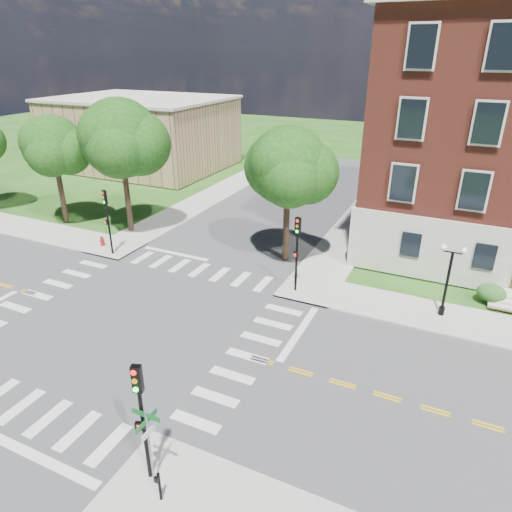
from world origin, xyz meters
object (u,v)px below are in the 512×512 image
at_px(twin_lamp_west, 448,277).
at_px(push_button_post, 159,485).
at_px(traffic_signal_nw, 107,214).
at_px(street_sign_pole, 148,434).
at_px(traffic_signal_se, 141,409).
at_px(fire_hydrant, 102,241).
at_px(traffic_signal_ne, 297,245).

relative_size(twin_lamp_west, push_button_post, 3.53).
distance_m(traffic_signal_nw, street_sign_pole, 20.53).
xyz_separation_m(traffic_signal_se, fire_hydrant, (-15.93, 15.26, -2.72)).
distance_m(push_button_post, fire_hydrant, 23.12).
bearing_deg(traffic_signal_ne, street_sign_pole, -88.49).
bearing_deg(traffic_signal_se, fire_hydrant, 136.24).
distance_m(traffic_signal_ne, street_sign_pole, 15.01).
bearing_deg(fire_hydrant, traffic_signal_nw, -26.64).
bearing_deg(traffic_signal_se, street_sign_pole, -20.27).
height_order(traffic_signal_ne, traffic_signal_nw, same).
relative_size(traffic_signal_ne, push_button_post, 4.00).
xyz_separation_m(street_sign_pole, push_button_post, (0.64, -0.50, -1.51)).
bearing_deg(twin_lamp_west, fire_hydrant, -178.89).
xyz_separation_m(traffic_signal_ne, push_button_post, (1.03, -15.48, -2.39)).
bearing_deg(twin_lamp_west, push_button_post, -114.51).
bearing_deg(push_button_post, traffic_signal_nw, 135.24).
bearing_deg(traffic_signal_nw, street_sign_pole, -45.01).
bearing_deg(traffic_signal_nw, traffic_signal_ne, 1.91).
relative_size(traffic_signal_nw, push_button_post, 4.00).
height_order(street_sign_pole, fire_hydrant, street_sign_pole).
relative_size(traffic_signal_se, fire_hydrant, 6.40).
relative_size(push_button_post, fire_hydrant, 1.60).
height_order(traffic_signal_se, street_sign_pole, traffic_signal_se).
bearing_deg(push_button_post, traffic_signal_ne, 93.81).
xyz_separation_m(traffic_signal_ne, street_sign_pole, (0.39, -14.98, -0.88)).
xyz_separation_m(twin_lamp_west, push_button_post, (-7.45, -16.33, -1.73)).
bearing_deg(fire_hydrant, traffic_signal_ne, -1.37).
bearing_deg(fire_hydrant, twin_lamp_west, 1.11).
xyz_separation_m(push_button_post, fire_hydrant, (-16.83, 15.86, -0.33)).
distance_m(twin_lamp_west, push_button_post, 18.03).
relative_size(traffic_signal_ne, twin_lamp_west, 1.13).
height_order(traffic_signal_nw, push_button_post, traffic_signal_nw).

